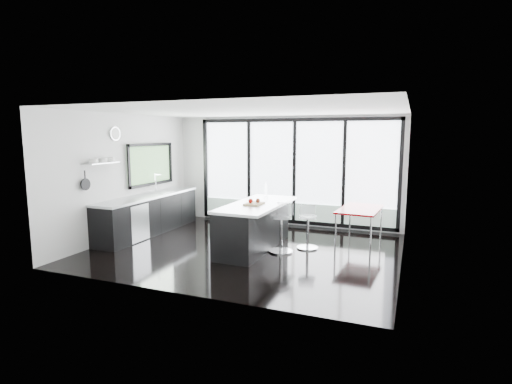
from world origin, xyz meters
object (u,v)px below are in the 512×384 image
at_px(bar_stool_far, 308,232).
at_px(bar_stool_near, 281,234).
at_px(red_table, 359,225).
at_px(island, 254,225).

bearing_deg(bar_stool_far, bar_stool_near, -153.55).
bearing_deg(bar_stool_far, red_table, 22.72).
height_order(island, bar_stool_far, island).
distance_m(bar_stool_far, red_table, 1.27).
xyz_separation_m(bar_stool_near, red_table, (1.36, 1.32, 0.00)).
relative_size(bar_stool_far, red_table, 0.49).
height_order(island, red_table, island).
height_order(bar_stool_far, red_table, red_table).
bearing_deg(bar_stool_near, island, -172.10).
bearing_deg(bar_stool_near, red_table, 56.57).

